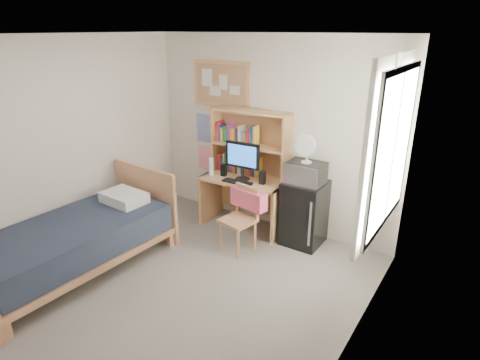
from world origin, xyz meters
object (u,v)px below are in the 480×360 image
Objects in this scene: speaker_left at (224,170)px; microwave at (306,173)px; bed at (75,247)px; desk_fan at (307,150)px; speaker_right at (262,178)px; desk_chair at (238,220)px; bulletin_board at (221,84)px; monitor at (243,161)px; desk at (245,203)px; mini_fridge at (304,213)px.

microwave is (1.18, 0.10, 0.16)m from speaker_left.
bed is 2.12m from speaker_left.
microwave is 0.29m from desk_fan.
microwave reaches higher than speaker_right.
desk_fan is (0.00, 0.00, 0.29)m from microwave.
microwave is at bearing 55.83° from desk_chair.
bulletin_board is 1.81× the size of monitor.
bed is at bearing -121.59° from monitor.
desk_fan is at bearing 2.23° from monitor.
desk_chair is (0.86, -0.89, -1.50)m from bulletin_board.
bulletin_board is 5.46× the size of speaker_right.
desk is at bearing -178.61° from microwave.
monitor is at bearing -31.40° from bulletin_board.
microwave reaches higher than mini_fridge.
monitor is at bearing -90.00° from desk.
desk_chair is at bearing -133.75° from mini_fridge.
microwave is at bearing 49.19° from bed.
desk_chair is 1.60× the size of monitor.
desk_fan reaches higher than mini_fridge.
bed is 4.13× the size of monitor.
desk is 0.55m from speaker_right.
speaker_right is (0.30, 0.02, -0.17)m from monitor.
bulletin_board is 1.11× the size of mini_fridge.
desk is at bearing -177.31° from mini_fridge.
monitor is 3.13× the size of speaker_left.
bulletin_board reaches higher than speaker_left.
speaker_right reaches higher than desk_chair.
desk_chair is (0.28, -0.59, 0.05)m from desk.
bulletin_board is 2.08× the size of microwave.
speaker_left reaches higher than desk.
desk is at bearing 125.42° from desk_chair.
bulletin_board reaches higher than mini_fridge.
monitor is 0.93m from desk_fan.
bed is at bearing -114.46° from speaker_left.
mini_fridge reaches higher than desk_chair.
desk is 1.26m from desk_fan.
bulletin_board is at bearing 124.11° from speaker_left.
monitor is 1.15× the size of microwave.
monitor reaches higher than speaker_right.
microwave reaches higher than desk_chair.
speaker_left is (-0.57, 0.51, 0.40)m from desk_chair.
desk_fan is at bearing 49.19° from bed.
desk_fan is at bearing 0.00° from microwave.
desk_fan is at bearing -10.59° from bulletin_board.
bulletin_board is 1.13× the size of desk_chair.
mini_fridge is 0.39× the size of bed.
bed is (-0.46, -2.29, -1.62)m from bulletin_board.
speaker_right is (0.60, 0.03, 0.00)m from speaker_left.
mini_fridge is 1.87× the size of microwave.
speaker_right reaches higher than bed.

